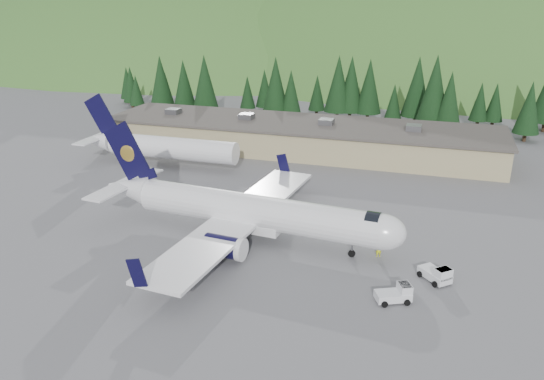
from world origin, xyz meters
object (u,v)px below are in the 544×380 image
Objects in this scene: baggage_tug_b at (437,274)px; ramp_worker at (379,250)px; airliner at (247,212)px; second_airliner at (157,146)px; terminal_building at (299,136)px; baggage_tug_a at (396,294)px.

baggage_tug_b is 2.08× the size of ramp_worker.
airliner is 32.37m from second_airliner.
ramp_worker is (-6.12, 3.57, 0.06)m from baggage_tug_b.
baggage_tug_b is 0.05× the size of terminal_building.
baggage_tug_a is 0.05× the size of terminal_building.
ramp_worker is at bearing -63.53° from terminal_building.
second_airliner is at bearing 142.58° from airliner.
baggage_tug_b is at bearing 28.60° from baggage_tug_a.
airliner is 21.69m from baggage_tug_b.
baggage_tug_a is (41.53, -30.58, -2.56)m from second_airliner.
airliner is 38.11m from terminal_building.
ramp_worker is at bearing 81.70° from baggage_tug_a.
terminal_building is 42.66m from ramp_worker.
second_airliner is (-23.83, 21.90, 0.00)m from airliner.
baggage_tug_a is 1.01× the size of baggage_tug_b.
airliner is at bearing 128.31° from baggage_tug_a.
baggage_tug_b is (45.03, -25.73, -2.53)m from second_airliner.
terminal_building is (19.91, 16.00, -0.70)m from second_airliner.
second_airliner is at bearing 118.07° from baggage_tug_a.
second_airliner is 7.75× the size of baggage_tug_b.
airliner reaches higher than baggage_tug_b.
baggage_tug_b is (3.51, 4.85, 0.03)m from baggage_tug_a.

